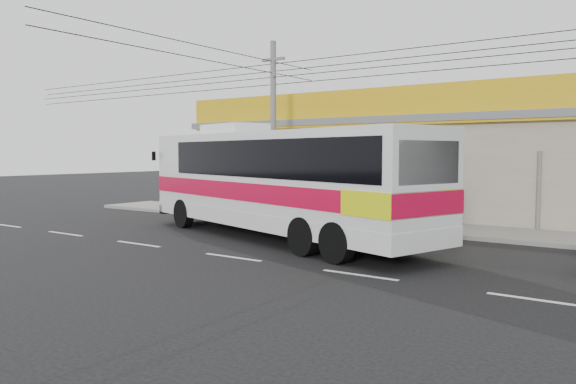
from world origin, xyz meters
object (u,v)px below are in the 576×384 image
at_px(motorbike_red, 193,196).
at_px(utility_pole, 273,73).
at_px(motorbike_dark, 234,200).
at_px(coach_bus, 280,176).

height_order(motorbike_red, utility_pole, utility_pole).
bearing_deg(motorbike_red, motorbike_dark, -93.42).
relative_size(motorbike_dark, utility_pole, 0.05).
height_order(coach_bus, utility_pole, utility_pole).
bearing_deg(motorbike_dark, coach_bus, -127.80).
relative_size(coach_bus, motorbike_red, 6.54).
bearing_deg(coach_bus, motorbike_dark, 159.45).
xyz_separation_m(motorbike_dark, utility_pole, (3.11, -1.01, 5.63)).
bearing_deg(motorbike_dark, motorbike_red, 77.50).
height_order(motorbike_red, motorbike_dark, motorbike_dark).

